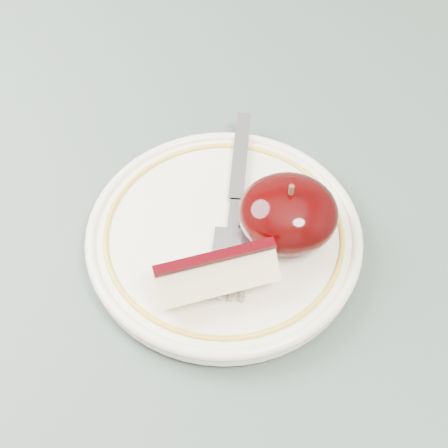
{
  "coord_description": "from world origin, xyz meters",
  "views": [
    {
      "loc": [
        -0.04,
        -0.31,
        1.16
      ],
      "look_at": [
        -0.04,
        -0.02,
        0.78
      ],
      "focal_mm": 50.0,
      "sensor_mm": 36.0,
      "label": 1
    }
  ],
  "objects_px": {
    "plate": "(224,235)",
    "apple_half": "(288,213)",
    "fork": "(235,202)",
    "table": "(265,277)"
  },
  "relations": [
    {
      "from": "table",
      "to": "apple_half",
      "type": "height_order",
      "value": "apple_half"
    },
    {
      "from": "apple_half",
      "to": "plate",
      "type": "bearing_deg",
      "value": -179.53
    },
    {
      "from": "plate",
      "to": "apple_half",
      "type": "relative_size",
      "value": 2.85
    },
    {
      "from": "table",
      "to": "plate",
      "type": "xyz_separation_m",
      "value": [
        -0.04,
        -0.02,
        0.1
      ]
    },
    {
      "from": "apple_half",
      "to": "table",
      "type": "bearing_deg",
      "value": 110.73
    },
    {
      "from": "fork",
      "to": "apple_half",
      "type": "bearing_deg",
      "value": -118.29
    },
    {
      "from": "apple_half",
      "to": "fork",
      "type": "height_order",
      "value": "apple_half"
    },
    {
      "from": "plate",
      "to": "fork",
      "type": "bearing_deg",
      "value": 70.93
    },
    {
      "from": "fork",
      "to": "table",
      "type": "bearing_deg",
      "value": -87.03
    },
    {
      "from": "plate",
      "to": "fork",
      "type": "distance_m",
      "value": 0.03
    }
  ]
}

